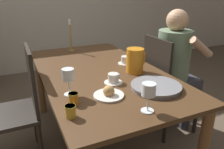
{
  "coord_description": "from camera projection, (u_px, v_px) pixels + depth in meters",
  "views": [
    {
      "loc": [
        -0.6,
        -1.58,
        1.34
      ],
      "look_at": [
        0.0,
        -0.25,
        0.77
      ],
      "focal_mm": 35.0,
      "sensor_mm": 36.0,
      "label": 1
    }
  ],
  "objects": [
    {
      "name": "ground_plane",
      "position": [
        101.0,
        142.0,
        2.06
      ],
      "size": [
        20.0,
        20.0,
        0.0
      ],
      "primitive_type": "plane",
      "color": "brown"
    },
    {
      "name": "dining_table",
      "position": [
        99.0,
        81.0,
        1.83
      ],
      "size": [
        0.92,
        1.7,
        0.72
      ],
      "color": "#472D19",
      "rests_on": "ground_plane"
    },
    {
      "name": "teacup_across",
      "position": [
        125.0,
        61.0,
        1.93
      ],
      "size": [
        0.13,
        0.13,
        0.07
      ],
      "color": "silver",
      "rests_on": "dining_table"
    },
    {
      "name": "jam_jar_red",
      "position": [
        73.0,
        98.0,
        1.25
      ],
      "size": [
        0.06,
        0.06,
        0.07
      ],
      "color": "#C67A1E",
      "rests_on": "dining_table"
    },
    {
      "name": "serving_tray",
      "position": [
        156.0,
        87.0,
        1.45
      ],
      "size": [
        0.34,
        0.34,
        0.03
      ],
      "color": "gray",
      "rests_on": "dining_table"
    },
    {
      "name": "wine_glass_juice",
      "position": [
        148.0,
        91.0,
        1.14
      ],
      "size": [
        0.08,
        0.08,
        0.16
      ],
      "color": "white",
      "rests_on": "dining_table"
    },
    {
      "name": "chair_opposite",
      "position": [
        19.0,
        106.0,
        1.67
      ],
      "size": [
        0.42,
        0.42,
        0.95
      ],
      "rotation": [
        0.0,
        0.0,
        1.57
      ],
      "color": "black",
      "rests_on": "ground_plane"
    },
    {
      "name": "candlestick_tall",
      "position": [
        71.0,
        39.0,
        2.29
      ],
      "size": [
        0.06,
        0.06,
        0.33
      ],
      "color": "olive",
      "rests_on": "dining_table"
    },
    {
      "name": "wine_glass_water",
      "position": [
        68.0,
        76.0,
        1.33
      ],
      "size": [
        0.08,
        0.08,
        0.17
      ],
      "color": "white",
      "rests_on": "dining_table"
    },
    {
      "name": "chair_person_side",
      "position": [
        165.0,
        84.0,
        2.07
      ],
      "size": [
        0.42,
        0.42,
        0.95
      ],
      "rotation": [
        0.0,
        0.0,
        -1.57
      ],
      "color": "black",
      "rests_on": "ground_plane"
    },
    {
      "name": "jam_jar_amber",
      "position": [
        70.0,
        111.0,
        1.12
      ],
      "size": [
        0.06,
        0.06,
        0.07
      ],
      "color": "gold",
      "rests_on": "dining_table"
    },
    {
      "name": "bread_plate",
      "position": [
        109.0,
        93.0,
        1.35
      ],
      "size": [
        0.19,
        0.19,
        0.07
      ],
      "color": "silver",
      "rests_on": "dining_table"
    },
    {
      "name": "red_pitcher",
      "position": [
        135.0,
        60.0,
        1.71
      ],
      "size": [
        0.16,
        0.14,
        0.19
      ],
      "color": "orange",
      "rests_on": "dining_table"
    },
    {
      "name": "person_seated",
      "position": [
        176.0,
        63.0,
        2.02
      ],
      "size": [
        0.39,
        0.41,
        1.19
      ],
      "rotation": [
        0.0,
        0.0,
        -1.57
      ],
      "color": "#33333D",
      "rests_on": "ground_plane"
    },
    {
      "name": "teacup_near_person",
      "position": [
        113.0,
        79.0,
        1.53
      ],
      "size": [
        0.13,
        0.13,
        0.07
      ],
      "color": "silver",
      "rests_on": "dining_table"
    }
  ]
}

